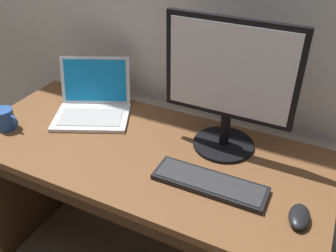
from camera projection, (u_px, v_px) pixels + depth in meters
desk at (144, 189)px, 1.59m from camera, size 1.48×0.66×0.77m
laptop_white at (93, 107)px, 1.67m from camera, size 0.42×0.41×0.23m
external_monitor at (229, 84)px, 1.33m from camera, size 0.50×0.25×0.53m
wired_keyboard at (210, 183)px, 1.29m from camera, size 0.41×0.13×0.02m
computer_mouse at (299, 217)px, 1.15m from camera, size 0.07×0.12×0.04m
coffee_mug at (5, 119)px, 1.58m from camera, size 0.12×0.08×0.09m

